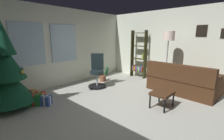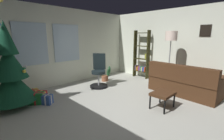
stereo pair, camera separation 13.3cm
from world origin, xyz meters
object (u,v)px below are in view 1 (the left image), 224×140
at_px(bookshelf, 139,57).
at_px(footstool, 162,94).
at_px(gift_box_green, 35,100).
at_px(holiday_tree, 8,74).
at_px(floor_lamp, 168,40).
at_px(couch, 187,82).
at_px(potted_plant, 103,75).
at_px(gift_box_blue, 46,101).
at_px(gift_box_gold, 31,94).
at_px(gift_box_red, 39,96).
at_px(office_chair, 97,74).

bearing_deg(bookshelf, footstool, -135.18).
bearing_deg(gift_box_green, holiday_tree, 156.56).
bearing_deg(holiday_tree, floor_lamp, -25.97).
height_order(couch, footstool, couch).
distance_m(gift_box_green, floor_lamp, 4.05).
height_order(footstool, holiday_tree, holiday_tree).
bearing_deg(footstool, potted_plant, 77.49).
relative_size(couch, gift_box_blue, 6.84).
bearing_deg(gift_box_gold, gift_box_green, -103.01).
bearing_deg(couch, holiday_tree, 145.86).
xyz_separation_m(holiday_tree, gift_box_blue, (0.60, -0.39, -0.69)).
bearing_deg(bookshelf, gift_box_red, 170.79).
bearing_deg(gift_box_blue, couch, -34.31).
xyz_separation_m(holiday_tree, gift_box_red, (0.60, 0.05, -0.70)).
bearing_deg(gift_box_green, office_chair, -2.15).
height_order(couch, potted_plant, couch).
bearing_deg(bookshelf, holiday_tree, 172.66).
xyz_separation_m(footstool, gift_box_blue, (-1.76, 2.05, -0.21)).
relative_size(gift_box_blue, floor_lamp, 0.16).
bearing_deg(gift_box_gold, floor_lamp, -35.16).
distance_m(holiday_tree, potted_plant, 2.97).
bearing_deg(bookshelf, gift_box_blue, 177.54).
bearing_deg(floor_lamp, holiday_tree, 154.03).
bearing_deg(gift_box_green, gift_box_blue, -49.09).
bearing_deg(office_chair, gift_box_blue, -175.40).
relative_size(holiday_tree, gift_box_red, 6.50).
distance_m(footstool, potted_plant, 2.55).
bearing_deg(holiday_tree, office_chair, -6.14).
height_order(holiday_tree, floor_lamp, holiday_tree).
bearing_deg(footstool, gift_box_gold, 121.92).
distance_m(gift_box_red, floor_lamp, 4.01).
bearing_deg(office_chair, footstool, -89.62).
distance_m(gift_box_green, gift_box_blue, 0.28).
bearing_deg(couch, potted_plant, 107.97).
bearing_deg(bookshelf, potted_plant, 156.38).
relative_size(gift_box_gold, bookshelf, 0.17).
height_order(footstool, floor_lamp, floor_lamp).
height_order(floor_lamp, potted_plant, floor_lamp).
bearing_deg(couch, gift_box_red, 140.63).
relative_size(gift_box_red, office_chair, 0.34).
height_order(gift_box_green, gift_box_blue, gift_box_green).
bearing_deg(gift_box_green, couch, -35.31).
height_order(bookshelf, potted_plant, bookshelf).
bearing_deg(potted_plant, gift_box_red, 179.95).
bearing_deg(floor_lamp, bookshelf, 71.98).
distance_m(gift_box_green, bookshelf, 3.92).
bearing_deg(gift_box_blue, footstool, -49.44).
xyz_separation_m(gift_box_green, office_chair, (1.93, -0.07, 0.29)).
bearing_deg(holiday_tree, gift_box_green, -23.44).
height_order(couch, gift_box_green, couch).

